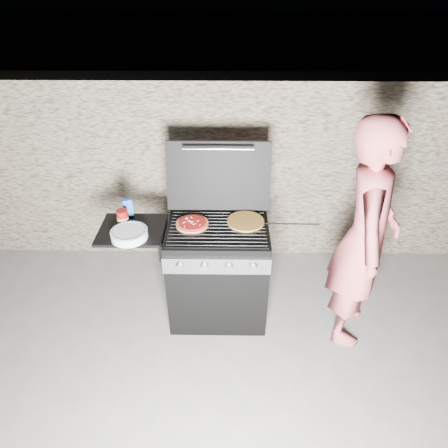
{
  "coord_description": "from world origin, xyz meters",
  "views": [
    {
      "loc": [
        0.09,
        -2.55,
        2.66
      ],
      "look_at": [
        0.05,
        0.0,
        0.95
      ],
      "focal_mm": 32.0,
      "sensor_mm": 36.0,
      "label": 1
    }
  ],
  "objects_px": {
    "pizza_topped": "(192,223)",
    "person": "(365,238)",
    "gas_grill": "(188,273)",
    "sauce_jar": "(123,218)"
  },
  "relations": [
    {
      "from": "gas_grill",
      "to": "pizza_topped",
      "type": "bearing_deg",
      "value": 41.06
    },
    {
      "from": "person",
      "to": "pizza_topped",
      "type": "bearing_deg",
      "value": 96.84
    },
    {
      "from": "gas_grill",
      "to": "person",
      "type": "distance_m",
      "value": 1.43
    },
    {
      "from": "gas_grill",
      "to": "pizza_topped",
      "type": "distance_m",
      "value": 0.47
    },
    {
      "from": "gas_grill",
      "to": "sauce_jar",
      "type": "bearing_deg",
      "value": 174.23
    },
    {
      "from": "pizza_topped",
      "to": "person",
      "type": "height_order",
      "value": "person"
    },
    {
      "from": "gas_grill",
      "to": "sauce_jar",
      "type": "xyz_separation_m",
      "value": [
        -0.49,
        0.05,
        0.51
      ]
    },
    {
      "from": "pizza_topped",
      "to": "person",
      "type": "distance_m",
      "value": 1.31
    },
    {
      "from": "gas_grill",
      "to": "pizza_topped",
      "type": "height_order",
      "value": "pizza_topped"
    },
    {
      "from": "gas_grill",
      "to": "pizza_topped",
      "type": "xyz_separation_m",
      "value": [
        0.05,
        0.04,
        0.47
      ]
    }
  ]
}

